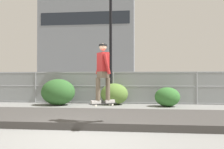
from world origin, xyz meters
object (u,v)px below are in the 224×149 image
parked_car_near (83,87)px  shrub_center (114,94)px  parked_car_mid (164,87)px  shrub_right (167,97)px  skateboard (103,104)px  shrub_left (58,92)px  skater (103,69)px  street_lamp (111,25)px

parked_car_near → shrub_center: (2.70, -3.84, -0.25)m
parked_car_mid → shrub_right: 4.35m
skateboard → shrub_right: shrub_right is taller
shrub_left → skateboard: bearing=-60.3°
shrub_center → shrub_right: 2.89m
skateboard → shrub_left: size_ratio=0.42×
skater → street_lamp: (-0.52, 6.51, 2.75)m
street_lamp → parked_car_mid: bearing=47.1°
parked_car_mid → shrub_right: parked_car_mid is taller
shrub_center → shrub_right: size_ratio=1.18×
street_lamp → shrub_center: bearing=-19.1°
skater → shrub_center: bearing=92.7°
shrub_left → shrub_center: bearing=11.0°
skater → skateboard: bearing=-90.0°
street_lamp → parked_car_near: (-2.48, 3.76, -3.64)m
skater → parked_car_mid: size_ratio=0.38×
shrub_left → shrub_right: (5.85, -0.02, -0.21)m
skateboard → parked_car_near: bearing=106.3°
shrub_left → shrub_center: shrub_left is taller
parked_car_near → parked_car_mid: (5.87, -0.13, 0.00)m
street_lamp → shrub_left: size_ratio=3.92×
skateboard → shrub_center: (-0.31, 6.43, -0.17)m
shrub_center → shrub_left: bearing=-169.0°
skater → street_lamp: street_lamp is taller
skateboard → shrub_center: 6.44m
skater → shrub_left: bearing=119.7°
skateboard → shrub_right: (2.52, 5.82, -0.26)m
skater → parked_car_near: (-3.00, 10.27, -0.90)m
skater → shrub_center: (-0.31, 6.43, -1.14)m
skateboard → parked_car_mid: (2.87, 10.14, 0.08)m
street_lamp → shrub_left: (-2.82, -0.66, -3.77)m
street_lamp → shrub_right: size_ratio=5.60×
skateboard → skater: 0.97m
parked_car_mid → shrub_left: parked_car_mid is taller
shrub_left → shrub_center: (3.03, 0.59, -0.12)m
parked_car_near → shrub_right: 7.10m
skater → parked_car_mid: skater is taller
skater → shrub_right: skater is taller
street_lamp → parked_car_near: 5.80m
skater → street_lamp: bearing=94.5°
parked_car_mid → shrub_right: size_ratio=3.40×
skater → parked_car_near: skater is taller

